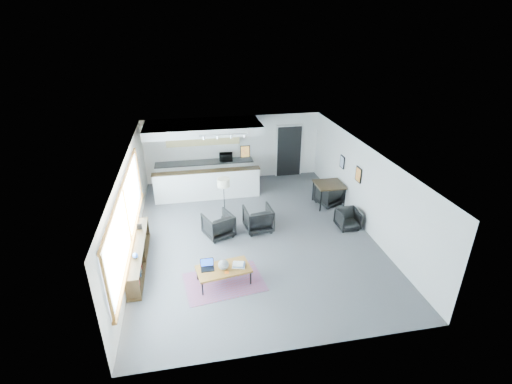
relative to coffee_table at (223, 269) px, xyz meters
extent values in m
cube|color=#4C4C4F|center=(1.15, 2.14, -0.40)|extent=(7.00, 9.00, 0.01)
cube|color=white|center=(1.15, 2.14, 2.21)|extent=(7.00, 9.00, 0.01)
cube|color=silver|center=(1.15, 6.65, 0.90)|extent=(7.00, 0.01, 2.60)
cube|color=silver|center=(1.15, -2.36, 0.90)|extent=(7.00, 0.01, 2.60)
cube|color=silver|center=(-2.36, 2.14, 0.90)|extent=(0.01, 9.00, 2.60)
cube|color=silver|center=(4.65, 2.14, 0.90)|extent=(0.01, 9.00, 2.60)
cube|color=#8CBFFF|center=(-2.32, 1.24, 1.10)|extent=(0.02, 5.80, 1.55)
cube|color=brown|center=(-2.29, 1.24, 0.30)|extent=(0.10, 5.95, 0.06)
cube|color=brown|center=(-2.30, 1.24, 1.90)|extent=(0.06, 5.95, 0.06)
cube|color=brown|center=(-2.30, -1.66, 1.10)|extent=(0.06, 0.06, 1.60)
cube|color=brown|center=(-2.30, 1.24, 1.10)|extent=(0.06, 0.06, 1.60)
cube|color=brown|center=(-2.30, 4.14, 1.10)|extent=(0.06, 0.06, 1.60)
cube|color=black|center=(-2.15, 1.14, 0.22)|extent=(0.35, 3.00, 0.05)
cube|color=black|center=(-2.15, 1.14, -0.35)|extent=(0.35, 3.00, 0.05)
cube|color=black|center=(-2.15, -0.31, -0.07)|extent=(0.33, 0.04, 0.55)
cube|color=black|center=(-2.15, 1.14, -0.07)|extent=(0.33, 0.04, 0.55)
cube|color=black|center=(-2.15, 2.59, -0.07)|extent=(0.33, 0.04, 0.55)
cube|color=#3359A5|center=(-2.15, -0.16, -0.22)|extent=(0.18, 0.04, 0.20)
cube|color=silver|center=(-2.15, 0.01, -0.21)|extent=(0.18, 0.04, 0.22)
cube|color=maroon|center=(-2.15, 0.18, -0.20)|extent=(0.18, 0.04, 0.24)
cube|color=black|center=(-2.15, 0.35, -0.22)|extent=(0.18, 0.04, 0.20)
cube|color=#3359A5|center=(-2.15, 0.52, -0.21)|extent=(0.18, 0.04, 0.22)
cube|color=silver|center=(-2.15, 0.69, -0.20)|extent=(0.18, 0.04, 0.24)
cube|color=maroon|center=(-2.15, 0.86, -0.22)|extent=(0.18, 0.04, 0.20)
cube|color=black|center=(-2.15, 1.03, -0.21)|extent=(0.18, 0.04, 0.22)
cube|color=#3359A5|center=(-2.15, 1.20, -0.20)|extent=(0.18, 0.03, 0.24)
cube|color=silver|center=(-2.15, 1.37, -0.22)|extent=(0.18, 0.03, 0.20)
cube|color=maroon|center=(-2.15, 1.54, -0.21)|extent=(0.18, 0.03, 0.22)
cube|color=black|center=(-2.15, 1.71, -0.20)|extent=(0.18, 0.04, 0.24)
cube|color=black|center=(-2.15, 1.94, 0.34)|extent=(0.14, 0.02, 0.18)
sphere|color=#264C99|center=(-2.13, 0.54, 0.32)|extent=(0.14, 0.14, 0.14)
cube|color=white|center=(-0.05, 4.84, 0.15)|extent=(3.80, 0.25, 1.10)
cube|color=black|center=(-0.05, 4.84, 0.71)|extent=(3.85, 0.32, 0.04)
cube|color=white|center=(-0.05, 6.29, 0.05)|extent=(3.80, 0.60, 0.90)
cube|color=#2D2D2D|center=(-0.05, 6.29, 0.51)|extent=(3.82, 0.62, 0.04)
cube|color=tan|center=(-0.05, 6.44, 1.55)|extent=(2.80, 0.35, 0.70)
cube|color=white|center=(-0.05, 5.74, 2.05)|extent=(4.20, 1.80, 0.30)
cube|color=black|center=(1.35, 4.85, 1.35)|extent=(0.35, 0.03, 0.45)
cube|color=orange|center=(1.35, 4.84, 1.35)|extent=(0.30, 0.01, 0.40)
cube|color=black|center=(3.45, 6.56, 0.65)|extent=(1.00, 0.12, 2.10)
cube|color=white|center=(2.93, 6.57, 0.65)|extent=(0.06, 0.10, 2.10)
cube|color=white|center=(3.97, 6.57, 0.65)|extent=(0.06, 0.10, 2.10)
cube|color=white|center=(3.45, 6.57, 1.72)|extent=(1.10, 0.10, 0.06)
cube|color=silver|center=(0.55, 4.34, 2.16)|extent=(1.60, 0.04, 0.04)
cylinder|color=silver|center=(-0.10, 4.34, 2.08)|extent=(0.07, 0.07, 0.09)
cylinder|color=silver|center=(0.35, 4.34, 2.08)|extent=(0.07, 0.07, 0.09)
cylinder|color=silver|center=(0.80, 4.34, 2.08)|extent=(0.07, 0.07, 0.09)
cylinder|color=silver|center=(1.25, 4.34, 2.08)|extent=(0.07, 0.07, 0.09)
cube|color=black|center=(4.62, 2.54, 1.15)|extent=(0.03, 0.38, 0.48)
cube|color=orange|center=(4.60, 2.54, 1.15)|extent=(0.00, 0.32, 0.42)
cube|color=black|center=(4.62, 3.84, 1.10)|extent=(0.03, 0.34, 0.44)
cube|color=#859FC5|center=(4.60, 3.84, 1.10)|extent=(0.00, 0.28, 0.38)
cube|color=#62344C|center=(0.00, 0.00, -0.39)|extent=(2.09, 1.56, 0.01)
cube|color=brown|center=(0.00, 0.00, 0.01)|extent=(1.41, 0.91, 0.05)
cube|color=black|center=(-0.55, -0.40, -0.21)|extent=(0.03, 0.03, 0.39)
cube|color=black|center=(-0.65, 0.21, -0.21)|extent=(0.03, 0.03, 0.39)
cube|color=black|center=(0.65, -0.21, -0.21)|extent=(0.03, 0.03, 0.39)
cube|color=black|center=(0.55, 0.40, -0.21)|extent=(0.03, 0.03, 0.39)
cube|color=black|center=(0.05, -0.30, -0.02)|extent=(1.25, 0.23, 0.03)
cube|color=black|center=(-0.05, 0.30, -0.02)|extent=(1.25, 0.23, 0.03)
cube|color=black|center=(-0.39, 0.03, 0.04)|extent=(0.33, 0.24, 0.02)
cube|color=black|center=(-0.39, 0.15, 0.16)|extent=(0.33, 0.06, 0.22)
cube|color=blue|center=(-0.39, 0.15, 0.16)|extent=(0.30, 0.05, 0.18)
sphere|color=gray|center=(0.00, -0.04, 0.16)|extent=(0.26, 0.26, 0.26)
cube|color=silver|center=(0.39, 0.01, 0.05)|extent=(0.37, 0.32, 0.04)
cube|color=#3359A5|center=(0.39, 0.01, 0.09)|extent=(0.33, 0.29, 0.03)
cube|color=silver|center=(0.37, 0.00, 0.12)|extent=(0.31, 0.27, 0.03)
cube|color=#E5590C|center=(0.06, -0.19, 0.04)|extent=(0.12, 0.12, 0.01)
imported|color=black|center=(0.09, 2.24, 0.01)|extent=(1.02, 0.99, 0.82)
imported|color=black|center=(1.34, 2.37, 0.03)|extent=(0.89, 0.84, 0.85)
cylinder|color=black|center=(0.39, 3.31, -0.38)|extent=(0.33, 0.33, 0.03)
cylinder|color=black|center=(0.39, 3.31, 0.23)|extent=(0.03, 0.03, 1.20)
cylinder|color=beige|center=(0.39, 3.31, 0.89)|extent=(0.54, 0.54, 0.27)
cube|color=black|center=(4.11, 3.59, 0.39)|extent=(0.98, 0.98, 0.04)
cylinder|color=black|center=(3.67, 3.17, -0.01)|extent=(0.04, 0.04, 0.77)
cylinder|color=black|center=(3.69, 4.03, -0.01)|extent=(0.04, 0.04, 0.77)
cylinder|color=black|center=(4.53, 3.16, -0.01)|extent=(0.04, 0.04, 0.77)
cylinder|color=black|center=(4.55, 4.01, -0.01)|extent=(0.04, 0.04, 0.77)
imported|color=black|center=(4.15, 1.95, -0.11)|extent=(0.59, 0.55, 0.58)
imported|color=black|center=(4.15, 3.67, -0.05)|extent=(0.85, 0.83, 0.69)
imported|color=black|center=(0.81, 6.29, 0.71)|extent=(0.55, 0.35, 0.35)
camera|label=1|loc=(-0.60, -7.52, 5.66)|focal=26.00mm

